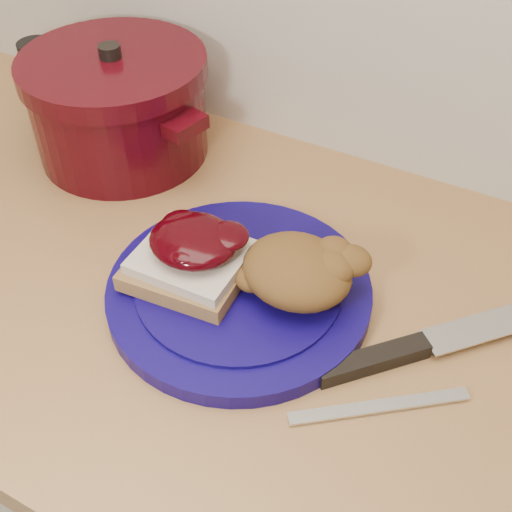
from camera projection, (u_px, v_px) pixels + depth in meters
The scene contains 8 objects.
base_cabinet at pixel (216, 474), 1.06m from camera, with size 4.00×0.60×0.86m, color beige.
plate at pixel (239, 291), 0.70m from camera, with size 0.29×0.29×0.02m, color #0E0551.
sandwich at pixel (191, 255), 0.68m from camera, with size 0.13×0.12×0.06m.
stuffing_mound at pixel (297, 271), 0.66m from camera, with size 0.12×0.10×0.06m, color brown.
chef_knife at pixel (411, 349), 0.64m from camera, with size 0.24×0.25×0.02m.
butter_knife at pixel (380, 406), 0.60m from camera, with size 0.17×0.01×0.00m, color silver.
dutch_oven at pixel (119, 105), 0.86m from camera, with size 0.29×0.29×0.16m.
pepper_grinder at pixel (43, 79), 0.94m from camera, with size 0.06×0.06×0.12m.
Camera 1 is at (0.30, 1.08, 1.42)m, focal length 45.00 mm.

